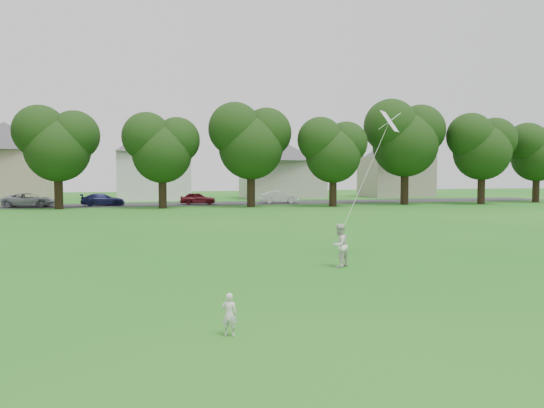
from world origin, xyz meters
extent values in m
plane|color=#166217|center=(0.00, 0.00, 0.00)|extent=(160.00, 160.00, 0.00)
cube|color=#2D2D30|center=(0.00, 42.00, 0.01)|extent=(90.00, 7.00, 0.01)
imported|color=silver|center=(-0.95, -2.52, 0.43)|extent=(0.37, 0.31, 0.85)
imported|color=silver|center=(4.05, 3.99, 0.74)|extent=(0.91, 0.88, 1.48)
plane|color=white|center=(6.63, 5.45, 5.11)|extent=(1.05, 1.07, 0.79)
cylinder|color=white|center=(5.34, 4.72, 3.09)|extent=(0.01, 0.01, 5.02)
cylinder|color=black|center=(-8.79, 37.44, 1.77)|extent=(0.74, 0.74, 3.53)
cylinder|color=black|center=(0.14, 36.07, 1.67)|extent=(0.73, 0.73, 3.34)
cylinder|color=black|center=(8.27, 35.82, 1.89)|extent=(0.76, 0.76, 3.78)
cylinder|color=black|center=(15.97, 34.53, 1.64)|extent=(0.72, 0.72, 3.28)
cylinder|color=black|center=(24.16, 35.61, 2.05)|extent=(0.79, 0.79, 4.10)
cylinder|color=black|center=(32.18, 34.28, 1.80)|extent=(0.75, 0.75, 3.60)
cylinder|color=black|center=(40.00, 35.48, 1.67)|extent=(0.73, 0.73, 3.34)
imported|color=#9A9DA8|center=(-11.81, 41.00, 0.66)|extent=(4.86, 2.64, 1.29)
imported|color=#141740|center=(-5.26, 41.00, 0.61)|extent=(4.27, 2.08, 1.20)
imported|color=maroon|center=(3.91, 41.00, 0.62)|extent=(3.68, 1.76, 1.22)
imported|color=silver|center=(12.53, 41.00, 0.65)|extent=(4.03, 1.84, 1.28)
cube|color=#C1AC90|center=(-16.00, 52.00, 2.85)|extent=(9.23, 6.51, 5.70)
pyramid|color=#48474B|center=(-16.00, 52.00, 8.83)|extent=(13.32, 13.32, 3.13)
cube|color=white|center=(0.00, 52.00, 2.81)|extent=(8.22, 7.50, 5.62)
pyramid|color=#48474B|center=(0.00, 52.00, 8.71)|extent=(11.86, 11.86, 3.09)
cube|color=#B8B5A5|center=(16.00, 52.00, 2.35)|extent=(9.75, 6.84, 4.70)
pyramid|color=#48474B|center=(16.00, 52.00, 7.29)|extent=(14.07, 14.07, 2.59)
cube|color=#A19A86|center=(32.00, 52.00, 2.69)|extent=(8.52, 6.37, 5.39)
pyramid|color=#48474B|center=(32.00, 52.00, 8.35)|extent=(12.30, 12.30, 2.96)
camera|label=1|loc=(-2.81, -12.59, 3.19)|focal=35.00mm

